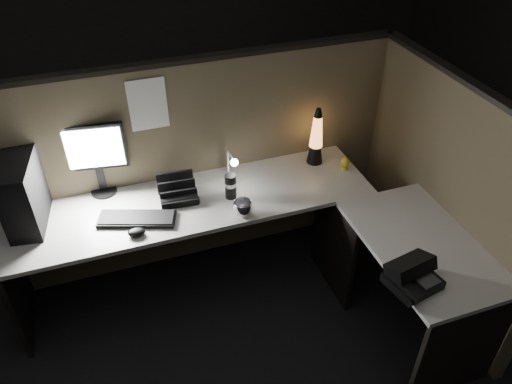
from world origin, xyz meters
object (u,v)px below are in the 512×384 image
object	(u,v)px
monitor	(95,153)
lava_lamp	(316,140)
keyboard	(137,219)
desk_phone	(411,275)
pc_tower	(23,194)

from	to	relation	value
monitor	lava_lamp	world-z (taller)	monitor
keyboard	lava_lamp	distance (m)	1.29
monitor	lava_lamp	bearing A→B (deg)	3.09
keyboard	lava_lamp	size ratio (longest dim) A/B	1.11
keyboard	desk_phone	distance (m)	1.59
pc_tower	keyboard	world-z (taller)	pc_tower
lava_lamp	desk_phone	bearing A→B (deg)	-90.27
monitor	lava_lamp	distance (m)	1.43
monitor	pc_tower	bearing A→B (deg)	-149.32
pc_tower	desk_phone	distance (m)	2.19
pc_tower	desk_phone	xyz separation A→B (m)	(1.85, -1.15, -0.15)
desk_phone	lava_lamp	bearing A→B (deg)	79.27
monitor	lava_lamp	size ratio (longest dim) A/B	1.17
pc_tower	monitor	xyz separation A→B (m)	(0.43, 0.18, 0.08)
lava_lamp	pc_tower	bearing A→B (deg)	-178.65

